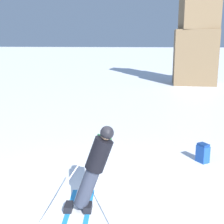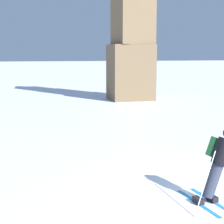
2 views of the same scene
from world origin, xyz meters
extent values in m
cube|color=#1E7AC6|center=(-0.84, -0.02, 0.01)|extent=(0.26, 1.60, 0.01)
cube|color=#1E7AC6|center=(-0.48, 0.02, 0.01)|extent=(0.26, 1.60, 0.01)
cube|color=black|center=(-0.84, -0.02, 0.07)|extent=(0.17, 0.29, 0.12)
cube|color=black|center=(-0.48, 0.02, 0.07)|extent=(0.17, 0.29, 0.12)
cylinder|color=#2D3342|center=(-0.49, 0.02, 0.48)|extent=(0.52, 0.31, 0.79)
cylinder|color=black|center=(-0.27, 0.04, 1.11)|extent=(0.55, 0.39, 0.67)
cube|color=#236633|center=(-0.29, 0.30, 1.14)|extent=(0.43, 0.22, 0.51)
cylinder|color=#B7B7BC|center=(-0.86, -0.32, 0.58)|extent=(0.78, 0.62, 1.17)
cube|color=brown|center=(3.27, 18.03, 1.92)|extent=(2.91, 2.48, 3.83)
cube|color=brown|center=(3.38, 17.94, 5.48)|extent=(2.69, 2.48, 3.29)
camera|label=1|loc=(0.72, -5.07, 3.07)|focal=50.00mm
camera|label=2|loc=(-4.59, -7.01, 3.22)|focal=60.00mm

